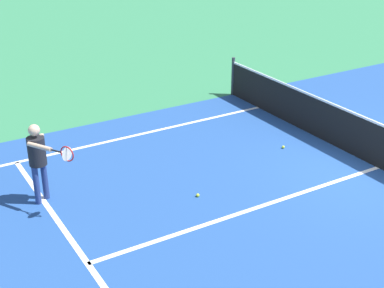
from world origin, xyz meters
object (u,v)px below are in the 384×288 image
Objects in this scene: net at (381,146)px; tennis_ball_mid_court at (198,195)px; tennis_ball_near_net at (283,147)px; player_near at (38,155)px.

tennis_ball_mid_court is at bearing -103.06° from net.
player_near is at bearing -95.05° from tennis_ball_near_net.
net is at bearing 76.94° from tennis_ball_mid_court.
player_near reaches higher than tennis_ball_mid_court.
player_near is 3.01m from tennis_ball_mid_court.
net is 6.79m from player_near.
net is 7.01× the size of player_near.
net is 162.60× the size of tennis_ball_mid_court.
net is at bearing 70.80° from player_near.
player_near reaches higher than net.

